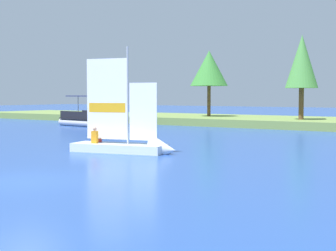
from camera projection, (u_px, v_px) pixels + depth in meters
name	position (u px, v px, depth m)	size (l,w,h in m)	color
ground_plane	(24.00, 182.00, 15.33)	(200.00, 200.00, 0.00)	#234793
shore_bank	(330.00, 123.00, 41.62)	(80.00, 10.58, 0.66)	olive
shoreline_tree_left	(209.00, 68.00, 47.37)	(3.59, 3.59, 6.27)	brown
shoreline_tree_midleft	(302.00, 62.00, 40.91)	(2.68, 2.68, 6.99)	brown
wooden_dock	(108.00, 121.00, 46.45)	(1.69, 4.13, 0.53)	brown
sailboat	(135.00, 145.00, 23.05)	(5.28, 2.45, 5.37)	silver
pontoon_boat	(91.00, 118.00, 43.27)	(6.32, 3.45, 2.66)	#B2B2B7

